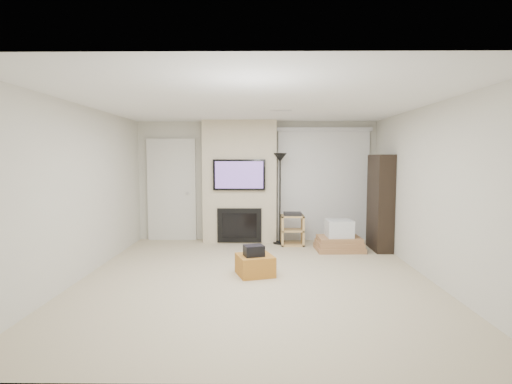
{
  "coord_description": "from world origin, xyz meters",
  "views": [
    {
      "loc": [
        0.07,
        -5.68,
        1.74
      ],
      "look_at": [
        0.0,
        1.2,
        1.15
      ],
      "focal_mm": 28.0,
      "sensor_mm": 36.0,
      "label": 1
    }
  ],
  "objects_px": {
    "box_stack": "(339,239)",
    "bookshelf": "(380,203)",
    "av_stand": "(292,228)",
    "floor_lamp": "(280,173)",
    "ottoman": "(255,265)"
  },
  "relations": [
    {
      "from": "ottoman",
      "to": "bookshelf",
      "type": "relative_size",
      "value": 0.28
    },
    {
      "from": "floor_lamp",
      "to": "box_stack",
      "type": "xyz_separation_m",
      "value": [
        1.09,
        -0.61,
        -1.23
      ]
    },
    {
      "from": "ottoman",
      "to": "floor_lamp",
      "type": "bearing_deg",
      "value": 77.86
    },
    {
      "from": "ottoman",
      "to": "box_stack",
      "type": "xyz_separation_m",
      "value": [
        1.56,
        1.6,
        0.07
      ]
    },
    {
      "from": "floor_lamp",
      "to": "box_stack",
      "type": "distance_m",
      "value": 1.75
    },
    {
      "from": "floor_lamp",
      "to": "bookshelf",
      "type": "height_order",
      "value": "floor_lamp"
    },
    {
      "from": "ottoman",
      "to": "av_stand",
      "type": "height_order",
      "value": "av_stand"
    },
    {
      "from": "box_stack",
      "to": "bookshelf",
      "type": "bearing_deg",
      "value": 6.7
    },
    {
      "from": "floor_lamp",
      "to": "bookshelf",
      "type": "xyz_separation_m",
      "value": [
        1.87,
        -0.51,
        -0.55
      ]
    },
    {
      "from": "bookshelf",
      "to": "box_stack",
      "type": "bearing_deg",
      "value": -173.3
    },
    {
      "from": "av_stand",
      "to": "ottoman",
      "type": "bearing_deg",
      "value": -109.22
    },
    {
      "from": "box_stack",
      "to": "bookshelf",
      "type": "relative_size",
      "value": 0.5
    },
    {
      "from": "av_stand",
      "to": "bookshelf",
      "type": "xyz_separation_m",
      "value": [
        1.62,
        -0.37,
        0.55
      ]
    },
    {
      "from": "av_stand",
      "to": "box_stack",
      "type": "bearing_deg",
      "value": -29.02
    },
    {
      "from": "floor_lamp",
      "to": "av_stand",
      "type": "relative_size",
      "value": 2.78
    }
  ]
}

